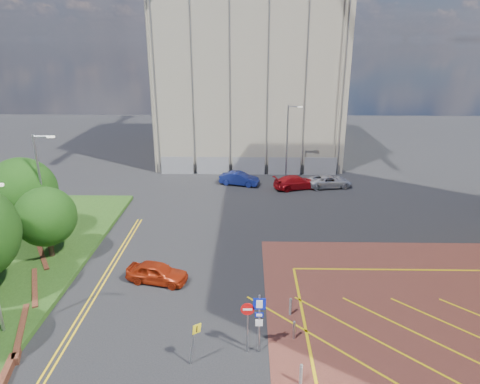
{
  "coord_description": "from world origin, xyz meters",
  "views": [
    {
      "loc": [
        -0.08,
        -15.93,
        14.28
      ],
      "look_at": [
        -0.48,
        5.34,
        6.69
      ],
      "focal_mm": 32.0,
      "sensor_mm": 36.0,
      "label": 1
    }
  ],
  "objects_px": {
    "car_red_back": "(296,182)",
    "car_silver_back": "(329,181)",
    "car_blue_back": "(239,179)",
    "tree_c": "(46,217)",
    "warning_sign": "(194,339)",
    "lamp_left_far": "(42,186)",
    "sign_cluster": "(255,318)",
    "lamp_back": "(288,140)",
    "car_red_left": "(157,272)",
    "tree_d": "(22,192)"
  },
  "relations": [
    {
      "from": "car_silver_back",
      "to": "lamp_back",
      "type": "bearing_deg",
      "value": 51.88
    },
    {
      "from": "tree_c",
      "to": "car_red_back",
      "type": "distance_m",
      "value": 23.99
    },
    {
      "from": "lamp_left_far",
      "to": "car_red_left",
      "type": "height_order",
      "value": "lamp_left_far"
    },
    {
      "from": "lamp_back",
      "to": "sign_cluster",
      "type": "xyz_separation_m",
      "value": [
        -3.78,
        -27.02,
        -2.41
      ]
    },
    {
      "from": "car_red_left",
      "to": "car_blue_back",
      "type": "relative_size",
      "value": 0.94
    },
    {
      "from": "sign_cluster",
      "to": "car_blue_back",
      "type": "xyz_separation_m",
      "value": [
        -1.26,
        25.34,
        -1.28
      ]
    },
    {
      "from": "car_red_left",
      "to": "tree_c",
      "type": "bearing_deg",
      "value": 83.74
    },
    {
      "from": "sign_cluster",
      "to": "car_red_back",
      "type": "relative_size",
      "value": 0.69
    },
    {
      "from": "lamp_back",
      "to": "car_red_left",
      "type": "xyz_separation_m",
      "value": [
        -9.75,
        -20.73,
        -3.71
      ]
    },
    {
      "from": "car_blue_back",
      "to": "lamp_left_far",
      "type": "bearing_deg",
      "value": 152.38
    },
    {
      "from": "sign_cluster",
      "to": "warning_sign",
      "type": "bearing_deg",
      "value": -162.25
    },
    {
      "from": "car_red_back",
      "to": "lamp_left_far",
      "type": "bearing_deg",
      "value": 107.5
    },
    {
      "from": "sign_cluster",
      "to": "car_silver_back",
      "type": "xyz_separation_m",
      "value": [
        7.99,
        24.76,
        -1.33
      ]
    },
    {
      "from": "car_red_left",
      "to": "car_silver_back",
      "type": "distance_m",
      "value": 23.15
    },
    {
      "from": "car_blue_back",
      "to": "tree_c",
      "type": "bearing_deg",
      "value": 158.07
    },
    {
      "from": "sign_cluster",
      "to": "car_red_back",
      "type": "height_order",
      "value": "sign_cluster"
    },
    {
      "from": "sign_cluster",
      "to": "car_silver_back",
      "type": "relative_size",
      "value": 0.71
    },
    {
      "from": "lamp_left_far",
      "to": "car_red_back",
      "type": "distance_m",
      "value": 23.72
    },
    {
      "from": "lamp_left_far",
      "to": "tree_c",
      "type": "bearing_deg",
      "value": -65.29
    },
    {
      "from": "tree_d",
      "to": "warning_sign",
      "type": "relative_size",
      "value": 2.7
    },
    {
      "from": "car_blue_back",
      "to": "car_red_back",
      "type": "relative_size",
      "value": 0.88
    },
    {
      "from": "lamp_left_far",
      "to": "car_blue_back",
      "type": "xyz_separation_m",
      "value": [
        13.46,
        14.32,
        -3.99
      ]
    },
    {
      "from": "lamp_left_far",
      "to": "car_silver_back",
      "type": "distance_m",
      "value": 26.84
    },
    {
      "from": "warning_sign",
      "to": "car_red_left",
      "type": "distance_m",
      "value": 7.89
    },
    {
      "from": "car_red_left",
      "to": "car_blue_back",
      "type": "bearing_deg",
      "value": -0.92
    },
    {
      "from": "tree_c",
      "to": "warning_sign",
      "type": "height_order",
      "value": "tree_c"
    },
    {
      "from": "lamp_left_far",
      "to": "sign_cluster",
      "type": "xyz_separation_m",
      "value": [
        14.72,
        -11.02,
        -2.71
      ]
    },
    {
      "from": "car_red_left",
      "to": "lamp_left_far",
      "type": "bearing_deg",
      "value": 74.57
    },
    {
      "from": "lamp_left_far",
      "to": "car_red_left",
      "type": "bearing_deg",
      "value": -28.42
    },
    {
      "from": "warning_sign",
      "to": "tree_d",
      "type": "bearing_deg",
      "value": 137.39
    },
    {
      "from": "lamp_back",
      "to": "car_blue_back",
      "type": "height_order",
      "value": "lamp_back"
    },
    {
      "from": "sign_cluster",
      "to": "car_blue_back",
      "type": "bearing_deg",
      "value": 92.84
    },
    {
      "from": "warning_sign",
      "to": "car_red_back",
      "type": "xyz_separation_m",
      "value": [
        7.33,
        25.15,
        -0.75
      ]
    },
    {
      "from": "tree_c",
      "to": "sign_cluster",
      "type": "distance_m",
      "value": 16.53
    },
    {
      "from": "car_blue_back",
      "to": "car_silver_back",
      "type": "bearing_deg",
      "value": -77.98
    },
    {
      "from": "lamp_left_far",
      "to": "car_red_back",
      "type": "bearing_deg",
      "value": 34.49
    },
    {
      "from": "lamp_left_far",
      "to": "warning_sign",
      "type": "relative_size",
      "value": 3.56
    },
    {
      "from": "car_red_back",
      "to": "car_red_left",
      "type": "bearing_deg",
      "value": 132.65
    },
    {
      "from": "sign_cluster",
      "to": "warning_sign",
      "type": "relative_size",
      "value": 1.42
    },
    {
      "from": "tree_c",
      "to": "lamp_back",
      "type": "bearing_deg",
      "value": 45.68
    },
    {
      "from": "car_blue_back",
      "to": "tree_d",
      "type": "bearing_deg",
      "value": 146.21
    },
    {
      "from": "tree_c",
      "to": "lamp_back",
      "type": "distance_m",
      "value": 25.19
    },
    {
      "from": "tree_c",
      "to": "car_blue_back",
      "type": "height_order",
      "value": "tree_c"
    },
    {
      "from": "car_red_back",
      "to": "car_silver_back",
      "type": "relative_size",
      "value": 1.04
    },
    {
      "from": "lamp_back",
      "to": "car_red_back",
      "type": "height_order",
      "value": "lamp_back"
    },
    {
      "from": "car_red_left",
      "to": "lamp_back",
      "type": "bearing_deg",
      "value": -12.21
    },
    {
      "from": "car_red_left",
      "to": "car_silver_back",
      "type": "xyz_separation_m",
      "value": [
        13.95,
        18.47,
        -0.03
      ]
    },
    {
      "from": "car_red_left",
      "to": "car_silver_back",
      "type": "relative_size",
      "value": 0.85
    },
    {
      "from": "lamp_left_far",
      "to": "car_blue_back",
      "type": "relative_size",
      "value": 1.96
    },
    {
      "from": "lamp_left_far",
      "to": "car_silver_back",
      "type": "relative_size",
      "value": 1.78
    }
  ]
}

